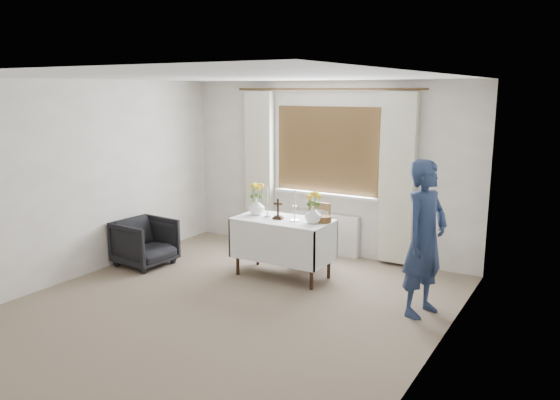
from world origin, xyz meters
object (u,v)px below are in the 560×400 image
at_px(person, 425,239).
at_px(flower_vase_left, 257,207).
at_px(wooden_chair, 311,235).
at_px(wooden_cross, 278,209).
at_px(altar_table, 283,248).
at_px(armchair, 145,242).
at_px(flower_vase_right, 313,215).

distance_m(person, flower_vase_left, 2.32).
bearing_deg(wooden_chair, wooden_cross, -92.08).
xyz_separation_m(altar_table, armchair, (-1.86, -0.56, -0.06)).
relative_size(wooden_chair, flower_vase_left, 4.01).
bearing_deg(flower_vase_right, altar_table, -178.88).
distance_m(wooden_chair, person, 2.00).
distance_m(wooden_chair, flower_vase_left, 0.87).
distance_m(armchair, flower_vase_left, 1.65).
distance_m(altar_table, wooden_chair, 0.59).
relative_size(wooden_cross, flower_vase_right, 1.25).
xyz_separation_m(flower_vase_left, flower_vase_right, (0.84, -0.03, -0.00)).
height_order(armchair, wooden_cross, wooden_cross).
xyz_separation_m(armchair, flower_vase_right, (2.28, 0.57, 0.55)).
height_order(wooden_chair, flower_vase_right, flower_vase_right).
bearing_deg(person, wooden_chair, 81.27).
bearing_deg(wooden_chair, flower_vase_right, -47.99).
xyz_separation_m(wooden_chair, wooden_cross, (-0.16, -0.61, 0.46)).
height_order(altar_table, wooden_chair, wooden_chair).
bearing_deg(altar_table, flower_vase_right, 1.12).
bearing_deg(flower_vase_right, wooden_chair, 118.99).
distance_m(armchair, flower_vase_right, 2.41).
bearing_deg(flower_vase_left, wooden_cross, -10.69).
relative_size(wooden_cross, flower_vase_left, 1.22).
height_order(wooden_chair, armchair, wooden_chair).
xyz_separation_m(wooden_chair, flower_vase_right, (0.31, -0.56, 0.43)).
bearing_deg(armchair, flower_vase_right, -72.25).
bearing_deg(armchair, flower_vase_left, -63.69).
relative_size(altar_table, flower_vase_right, 5.86).
bearing_deg(altar_table, flower_vase_left, 175.02).
bearing_deg(wooden_cross, armchair, -172.04).
relative_size(altar_table, wooden_cross, 4.67).
bearing_deg(wooden_cross, flower_vase_left, 160.99).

